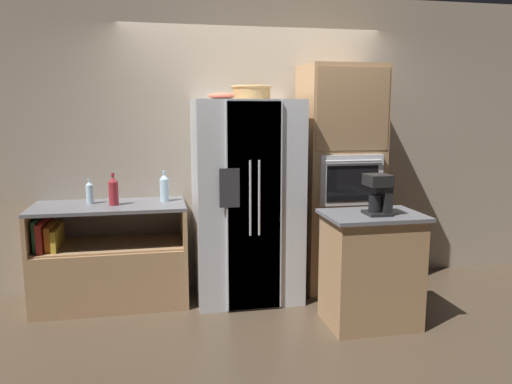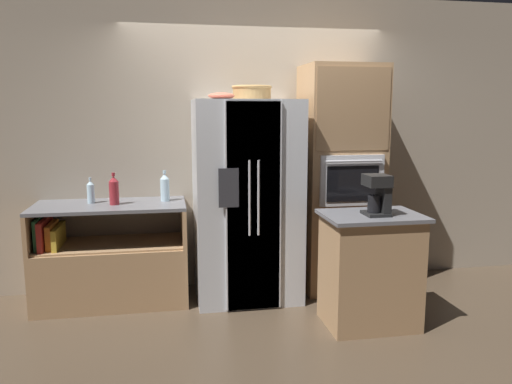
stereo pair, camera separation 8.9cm
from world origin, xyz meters
The scene contains 12 objects.
ground_plane centered at (0.00, 0.00, 0.00)m, with size 20.00×20.00×0.00m, color #4C3D2D.
wall_back centered at (0.00, 0.44, 1.40)m, with size 12.00×0.06×2.80m.
counter_left centered at (-1.37, 0.09, 0.33)m, with size 1.32×0.64×0.90m.
refrigerator centered at (-0.15, 0.03, 0.91)m, with size 0.93×0.79×1.81m.
wall_oven centered at (0.77, 0.11, 1.07)m, with size 0.72×0.66×2.13m.
island_counter centered at (0.72, -0.78, 0.46)m, with size 0.77×0.56×0.91m.
wicker_basket centered at (-0.08, 0.11, 1.88)m, with size 0.36×0.36×0.13m.
fruit_bowl centered at (-0.37, -0.04, 1.84)m, with size 0.23×0.23×0.06m.
bottle_tall centered at (-1.31, 0.06, 1.03)m, with size 0.08×0.08×0.28m.
bottle_short centered at (-0.87, 0.16, 1.03)m, with size 0.08×0.08×0.28m.
bottle_wide centered at (-1.52, 0.17, 1.00)m, with size 0.07×0.07×0.23m.
coffee_maker centered at (0.75, -0.83, 1.09)m, with size 0.18×0.20×0.32m.
Camera 2 is at (-0.86, -4.39, 1.72)m, focal length 35.00 mm.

